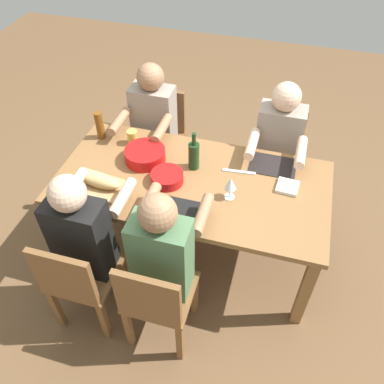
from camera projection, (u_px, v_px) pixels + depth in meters
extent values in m
plane|color=brown|center=(192.00, 247.00, 3.22)|extent=(8.00, 8.00, 0.00)
cube|color=olive|center=(192.00, 183.00, 2.71)|extent=(1.84, 0.92, 0.04)
cube|color=olive|center=(313.00, 204.00, 3.07)|extent=(0.07, 0.07, 0.70)
cube|color=olive|center=(108.00, 164.00, 3.41)|extent=(0.07, 0.07, 0.70)
cube|color=olive|center=(305.00, 292.00, 2.53)|extent=(0.07, 0.07, 0.70)
cube|color=olive|center=(62.00, 234.00, 2.86)|extent=(0.07, 0.07, 0.70)
cube|color=brown|center=(161.00, 292.00, 2.43)|extent=(0.40, 0.40, 0.03)
cube|color=brown|center=(148.00, 300.00, 2.16)|extent=(0.38, 0.04, 0.40)
cube|color=brown|center=(147.00, 282.00, 2.74)|extent=(0.04, 0.04, 0.42)
cube|color=brown|center=(195.00, 294.00, 2.67)|extent=(0.04, 0.04, 0.42)
cube|color=brown|center=(128.00, 327.00, 2.51)|extent=(0.04, 0.04, 0.42)
cube|color=brown|center=(180.00, 342.00, 2.44)|extent=(0.04, 0.04, 0.42)
cylinder|color=#2D2D38|center=(162.00, 278.00, 2.75)|extent=(0.11, 0.11, 0.45)
cylinder|color=#2D2D38|center=(184.00, 284.00, 2.71)|extent=(0.11, 0.11, 0.45)
cube|color=#4C724C|center=(161.00, 256.00, 2.27)|extent=(0.34, 0.20, 0.55)
cylinder|color=#9E7251|center=(148.00, 203.00, 2.40)|extent=(0.07, 0.30, 0.07)
cylinder|color=#9E7251|center=(203.00, 214.00, 2.33)|extent=(0.07, 0.30, 0.07)
sphere|color=#9E7251|center=(157.00, 213.00, 2.01)|extent=(0.21, 0.21, 0.21)
cube|color=brown|center=(85.00, 273.00, 2.53)|extent=(0.40, 0.40, 0.03)
cube|color=brown|center=(64.00, 278.00, 2.25)|extent=(0.38, 0.04, 0.40)
cube|color=brown|center=(81.00, 265.00, 2.84)|extent=(0.04, 0.04, 0.42)
cube|color=brown|center=(125.00, 277.00, 2.77)|extent=(0.04, 0.04, 0.42)
cube|color=brown|center=(57.00, 307.00, 2.60)|extent=(0.04, 0.04, 0.42)
cube|color=brown|center=(104.00, 320.00, 2.54)|extent=(0.04, 0.04, 0.42)
cylinder|color=#2D2D38|center=(95.00, 262.00, 2.84)|extent=(0.11, 0.11, 0.45)
cylinder|color=#2D2D38|center=(116.00, 267.00, 2.81)|extent=(0.11, 0.11, 0.45)
cube|color=black|center=(81.00, 237.00, 2.37)|extent=(0.34, 0.20, 0.55)
cylinder|color=beige|center=(72.00, 187.00, 2.50)|extent=(0.07, 0.30, 0.07)
cylinder|color=beige|center=(123.00, 197.00, 2.43)|extent=(0.07, 0.30, 0.07)
sphere|color=beige|center=(67.00, 193.00, 2.11)|extent=(0.21, 0.21, 0.21)
cube|color=brown|center=(274.00, 163.00, 3.29)|extent=(0.40, 0.40, 0.03)
cube|color=brown|center=(281.00, 129.00, 3.26)|extent=(0.38, 0.04, 0.40)
cube|color=brown|center=(288.00, 200.00, 3.30)|extent=(0.04, 0.04, 0.42)
cube|color=brown|center=(247.00, 192.00, 3.36)|extent=(0.04, 0.04, 0.42)
cube|color=brown|center=(292.00, 173.00, 3.53)|extent=(0.04, 0.04, 0.42)
cube|color=brown|center=(254.00, 166.00, 3.59)|extent=(0.04, 0.04, 0.42)
cylinder|color=#2D2D38|center=(276.00, 201.00, 3.27)|extent=(0.11, 0.11, 0.45)
cylinder|color=#2D2D38|center=(257.00, 197.00, 3.30)|extent=(0.11, 0.11, 0.45)
cube|color=gray|center=(278.00, 139.00, 3.04)|extent=(0.34, 0.20, 0.55)
cylinder|color=beige|center=(301.00, 152.00, 2.74)|extent=(0.07, 0.30, 0.07)
cylinder|color=beige|center=(252.00, 144.00, 2.81)|extent=(0.07, 0.30, 0.07)
sphere|color=beige|center=(287.00, 97.00, 2.78)|extent=(0.21, 0.21, 0.21)
cube|color=brown|center=(158.00, 142.00, 3.48)|extent=(0.40, 0.40, 0.03)
cube|color=brown|center=(164.00, 110.00, 3.46)|extent=(0.38, 0.04, 0.40)
cube|color=brown|center=(172.00, 177.00, 3.49)|extent=(0.04, 0.04, 0.42)
cube|color=brown|center=(136.00, 170.00, 3.56)|extent=(0.04, 0.04, 0.42)
cube|color=brown|center=(183.00, 153.00, 3.72)|extent=(0.04, 0.04, 0.42)
cube|color=brown|center=(149.00, 147.00, 3.79)|extent=(0.04, 0.04, 0.42)
cylinder|color=#2D2D38|center=(160.00, 178.00, 3.47)|extent=(0.11, 0.11, 0.45)
cylinder|color=#2D2D38|center=(143.00, 175.00, 3.50)|extent=(0.11, 0.11, 0.45)
cube|color=gray|center=(154.00, 118.00, 3.24)|extent=(0.34, 0.20, 0.55)
cylinder|color=#9E7251|center=(162.00, 128.00, 2.94)|extent=(0.07, 0.30, 0.07)
cylinder|color=#9E7251|center=(119.00, 121.00, 3.00)|extent=(0.07, 0.30, 0.07)
sphere|color=#9E7251|center=(150.00, 77.00, 2.98)|extent=(0.21, 0.21, 0.21)
cylinder|color=red|center=(145.00, 155.00, 2.81)|extent=(0.29, 0.29, 0.09)
cylinder|color=orange|center=(145.00, 152.00, 2.79)|extent=(0.25, 0.25, 0.03)
cylinder|color=red|center=(167.00, 177.00, 2.66)|extent=(0.22, 0.22, 0.07)
cylinder|color=beige|center=(167.00, 175.00, 2.65)|extent=(0.19, 0.19, 0.03)
cube|color=tan|center=(100.00, 186.00, 2.64)|extent=(0.43, 0.27, 0.02)
ellipsoid|color=tan|center=(98.00, 180.00, 2.60)|extent=(0.33, 0.15, 0.09)
cylinder|color=#193819|center=(194.00, 156.00, 2.72)|extent=(0.08, 0.08, 0.20)
cylinder|color=#193819|center=(194.00, 139.00, 2.62)|extent=(0.03, 0.03, 0.09)
cylinder|color=brown|center=(100.00, 125.00, 2.96)|extent=(0.06, 0.06, 0.22)
cylinder|color=silver|center=(229.00, 197.00, 2.58)|extent=(0.07, 0.07, 0.01)
cylinder|color=silver|center=(230.00, 192.00, 2.55)|extent=(0.01, 0.01, 0.07)
cone|color=silver|center=(231.00, 183.00, 2.49)|extent=(0.08, 0.08, 0.08)
cube|color=black|center=(179.00, 212.00, 2.49)|extent=(0.32, 0.23, 0.01)
cube|color=black|center=(273.00, 165.00, 2.80)|extent=(0.32, 0.23, 0.01)
cylinder|color=gold|center=(132.00, 137.00, 2.94)|extent=(0.07, 0.07, 0.11)
cube|color=silver|center=(239.00, 172.00, 2.75)|extent=(0.23, 0.04, 0.01)
cube|color=white|center=(287.00, 187.00, 2.63)|extent=(0.15, 0.15, 0.02)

